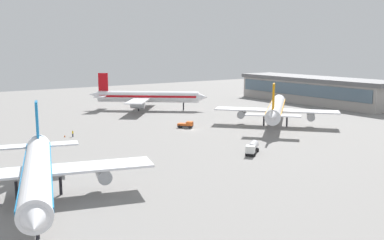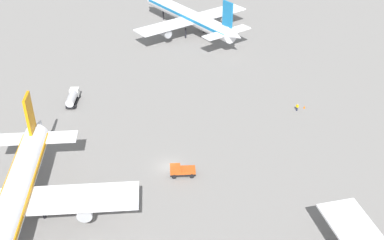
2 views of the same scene
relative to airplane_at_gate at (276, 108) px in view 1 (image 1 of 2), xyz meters
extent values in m
plane|color=gray|center=(8.04, 25.70, -5.06)|extent=(288.00, 288.00, 0.00)
cube|color=#9E9993|center=(29.37, -52.30, -0.39)|extent=(69.60, 17.81, 9.34)
cube|color=#4C6070|center=(29.37, -43.21, 0.94)|extent=(66.82, 0.30, 4.80)
cube|color=#59595B|center=(29.37, -52.30, 4.94)|extent=(72.39, 18.52, 1.60)
cylinder|color=white|center=(0.34, -0.38, 0.00)|extent=(28.70, 31.38, 4.22)
cone|color=white|center=(13.96, -15.61, 0.00)|extent=(5.80, 5.81, 4.01)
cone|color=white|center=(-13.28, 14.85, 0.63)|extent=(6.03, 6.18, 3.37)
cube|color=orange|center=(0.34, -0.38, 0.32)|extent=(27.74, 30.30, 0.76)
cube|color=white|center=(-0.94, 1.05, -0.42)|extent=(31.23, 28.85, 0.38)
cylinder|color=#A5A8AD|center=(6.66, 7.85, -1.90)|extent=(5.05, 5.26, 2.32)
cylinder|color=#A5A8AD|center=(-8.54, -5.75, -1.90)|extent=(5.05, 5.26, 2.32)
cube|color=white|center=(-11.16, 12.48, 0.42)|extent=(13.15, 12.27, 0.30)
cube|color=orange|center=(-11.16, 12.48, 5.48)|extent=(2.79, 3.05, 6.75)
cylinder|color=black|center=(9.29, -10.38, -3.58)|extent=(0.51, 0.51, 2.95)
cylinder|color=black|center=(0.81, 4.15, -3.58)|extent=(0.51, 0.51, 2.95)
cylinder|color=black|center=(-4.22, -0.34, -3.58)|extent=(0.51, 0.51, 2.95)
cylinder|color=white|center=(49.45, 16.79, -0.06)|extent=(27.22, 31.91, 4.16)
cone|color=white|center=(36.66, 1.19, -0.06)|extent=(5.70, 5.73, 3.96)
cone|color=white|center=(62.24, 32.39, 0.56)|extent=(5.88, 6.14, 3.33)
cube|color=red|center=(49.45, 16.79, 0.25)|extent=(26.32, 30.79, 0.75)
cube|color=white|center=(50.65, 18.26, -0.48)|extent=(31.64, 27.48, 0.37)
cylinder|color=#A5A8AD|center=(58.44, 11.87, -1.94)|extent=(4.89, 5.26, 2.29)
cylinder|color=#A5A8AD|center=(42.87, 24.64, -1.94)|extent=(4.89, 5.26, 2.29)
cube|color=white|center=(60.25, 29.96, 0.35)|extent=(13.27, 11.74, 0.30)
cube|color=red|center=(60.25, 29.96, 5.35)|extent=(2.65, 3.09, 6.66)
cylinder|color=black|center=(41.05, 6.55, -3.60)|extent=(0.50, 0.50, 2.91)
cylinder|color=black|center=(53.95, 17.02, -3.60)|extent=(0.50, 0.50, 2.91)
cylinder|color=black|center=(48.80, 21.24, -3.60)|extent=(0.50, 0.50, 2.91)
cylinder|color=white|center=(-27.78, 78.07, -0.13)|extent=(37.01, 14.18, 4.10)
cone|color=white|center=(-46.90, 83.52, -0.13)|extent=(5.02, 4.88, 3.90)
cone|color=white|center=(-8.65, 72.61, 0.48)|extent=(5.83, 4.56, 3.28)
cube|color=#1972B2|center=(-27.78, 78.07, 0.17)|extent=(35.60, 13.85, 0.74)
cube|color=white|center=(-25.98, 77.55, -0.54)|extent=(15.46, 35.73, 0.37)
cylinder|color=#A5A8AD|center=(-28.70, 68.01, -1.98)|extent=(5.28, 3.50, 2.26)
cube|color=white|center=(-11.63, 73.46, 0.28)|extent=(7.10, 14.55, 0.30)
cube|color=#1972B2|center=(-11.63, 73.46, 5.20)|extent=(3.57, 1.41, 6.57)
cylinder|color=black|center=(-40.34, 81.65, -3.62)|extent=(0.49, 0.49, 2.87)
cylinder|color=black|center=(-25.81, 74.09, -3.62)|extent=(0.49, 0.49, 2.87)
cylinder|color=black|center=(-24.01, 80.41, -3.62)|extent=(0.49, 0.49, 2.87)
cube|color=black|center=(11.34, 25.47, -4.51)|extent=(4.58, 4.31, 0.30)
cube|color=#BF4C19|center=(10.36, 24.63, -3.76)|extent=(2.60, 2.61, 1.20)
cube|color=#3F596B|center=(9.74, 24.10, -3.52)|extent=(1.10, 1.26, 0.67)
cube|color=#BF4C19|center=(12.03, 26.06, -4.06)|extent=(3.21, 3.14, 0.60)
cylinder|color=black|center=(10.79, 23.75, -4.66)|extent=(0.80, 0.75, 0.80)
cylinder|color=black|center=(9.56, 25.19, -4.66)|extent=(0.80, 0.75, 0.80)
cylinder|color=black|center=(13.13, 25.75, -4.66)|extent=(0.80, 0.75, 0.80)
cylinder|color=black|center=(11.89, 27.20, -4.66)|extent=(0.80, 0.75, 0.80)
cube|color=black|center=(-23.01, 30.52, -4.51)|extent=(5.35, 6.15, 0.30)
cube|color=white|center=(-24.39, 32.30, -3.56)|extent=(2.60, 2.59, 1.60)
cube|color=#3F596B|center=(-24.88, 32.94, -3.24)|extent=(1.31, 1.04, 0.90)
cylinder|color=#B7B7BC|center=(-22.46, 29.81, -3.46)|extent=(4.17, 4.66, 1.80)
cylinder|color=black|center=(-25.11, 31.69, -4.66)|extent=(0.73, 0.82, 0.80)
cylinder|color=black|center=(-23.61, 32.85, -4.66)|extent=(0.73, 0.82, 0.80)
cylinder|color=black|center=(-22.42, 28.19, -4.66)|extent=(0.73, 0.82, 0.80)
cylinder|color=black|center=(-20.92, 29.36, -4.66)|extent=(0.73, 0.82, 0.80)
cylinder|color=#1E2338|center=(17.37, 57.05, -4.63)|extent=(0.36, 0.36, 0.85)
cylinder|color=yellow|center=(17.37, 57.05, -3.91)|extent=(0.43, 0.43, 0.60)
sphere|color=tan|center=(17.37, 57.05, -3.50)|extent=(0.22, 0.22, 0.22)
cylinder|color=yellow|center=(17.60, 57.09, -3.91)|extent=(0.10, 0.10, 0.54)
cylinder|color=yellow|center=(17.13, 57.02, -3.91)|extent=(0.10, 0.10, 0.54)
cone|color=#EA590C|center=(18.18, 58.96, -4.76)|extent=(0.44, 0.44, 0.60)
camera|label=1|loc=(-92.30, 94.33, 18.27)|focal=40.47mm
camera|label=2|loc=(51.80, -25.21, 47.39)|focal=44.49mm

